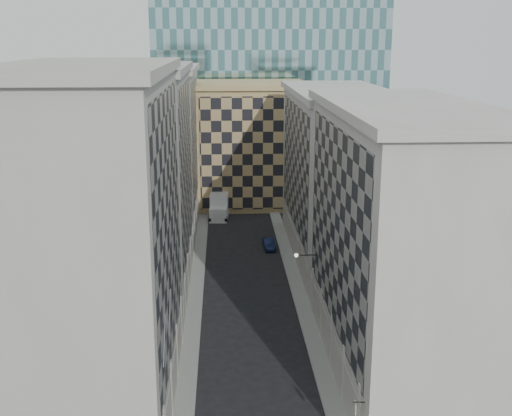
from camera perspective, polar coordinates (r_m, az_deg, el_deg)
name	(u,v)px	position (r m, az deg, el deg)	size (l,w,h in m)	color
sidewalk_west	(196,295)	(65.68, -5.39, -7.70)	(1.50, 100.00, 0.15)	gray
sidewalk_east	(299,293)	(66.05, 3.83, -7.53)	(1.50, 100.00, 0.15)	gray
bldg_left_a	(97,243)	(44.54, -13.97, -3.05)	(10.80, 22.80, 23.70)	#A39E93
bldg_left_b	(138,181)	(65.67, -10.44, 2.42)	(10.80, 22.80, 22.70)	gray
bldg_left_c	(159,149)	(87.24, -8.63, 5.21)	(10.80, 22.80, 21.70)	#A39E93
bldg_right_a	(398,241)	(49.76, 12.53, -2.89)	(10.80, 26.80, 20.70)	#AAA69C
bldg_right_b	(336,174)	(75.39, 7.16, 2.99)	(10.80, 28.80, 19.70)	#AAA69C
tan_block	(250,143)	(99.86, -0.49, 5.77)	(16.80, 14.80, 18.80)	tan
church_tower	(235,28)	(112.66, -1.90, 15.74)	(7.20, 7.20, 51.50)	#292420
flagpoles_left	(167,326)	(40.61, -7.91, -10.33)	(0.10, 6.33, 2.33)	gray
bracket_lamp	(298,255)	(58.21, 3.77, -4.22)	(1.98, 0.36, 0.36)	black
box_truck	(219,207)	(93.15, -3.29, 0.10)	(2.92, 6.45, 3.47)	silver
dark_car	(269,244)	(79.32, 1.16, -3.19)	(1.32, 3.77, 1.24)	#111B3E
shop_sign	(356,407)	(40.56, 8.85, -17.09)	(0.74, 0.65, 0.72)	black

